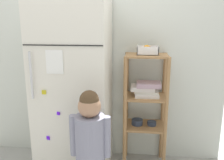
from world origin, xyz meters
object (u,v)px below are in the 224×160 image
at_px(pantry_shelf_unit, 145,99).
at_px(fruit_bin, 148,50).
at_px(child_standing, 90,139).
at_px(refrigerator, 74,89).

bearing_deg(pantry_shelf_unit, fruit_bin, 64.62).
bearing_deg(child_standing, pantry_shelf_unit, 56.40).
bearing_deg(refrigerator, pantry_shelf_unit, 11.95).
bearing_deg(refrigerator, child_standing, -63.99).
xyz_separation_m(refrigerator, fruit_bin, (0.69, 0.16, 0.36)).
bearing_deg(fruit_bin, refrigerator, -166.59).
bearing_deg(pantry_shelf_unit, refrigerator, -168.05).
relative_size(child_standing, fruit_bin, 4.91).
height_order(refrigerator, child_standing, refrigerator).
height_order(refrigerator, fruit_bin, refrigerator).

